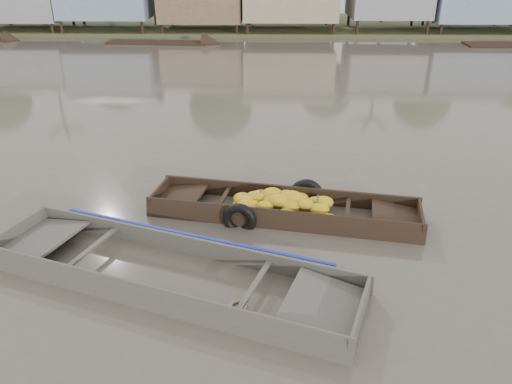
{
  "coord_description": "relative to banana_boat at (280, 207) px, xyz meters",
  "views": [
    {
      "loc": [
        0.9,
        -8.4,
        5.74
      ],
      "look_at": [
        0.69,
        1.56,
        0.8
      ],
      "focal_mm": 35.0,
      "sensor_mm": 36.0,
      "label": 1
    }
  ],
  "objects": [
    {
      "name": "distant_boats",
      "position": [
        5.46,
        20.6,
        -0.25
      ],
      "size": [
        47.76,
        15.4,
        0.35
      ],
      "color": "black",
      "rests_on": "ground"
    },
    {
      "name": "viewer_boat",
      "position": [
        -2.17,
        -2.59,
        -0.14
      ],
      "size": [
        7.68,
        4.36,
        0.6
      ],
      "rotation": [
        0.0,
        0.0,
        -0.35
      ],
      "color": "#413C37",
      "rests_on": "ground"
    },
    {
      "name": "ground",
      "position": [
        -1.25,
        -1.99,
        -0.2
      ],
      "size": [
        120.0,
        120.0,
        0.0
      ],
      "primitive_type": "plane",
      "color": "#50493D",
      "rests_on": "ground"
    },
    {
      "name": "banana_boat",
      "position": [
        0.0,
        0.0,
        0.0
      ],
      "size": [
        6.49,
        2.63,
        0.9
      ],
      "rotation": [
        0.0,
        0.0,
        -0.18
      ],
      "color": "black",
      "rests_on": "ground"
    }
  ]
}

